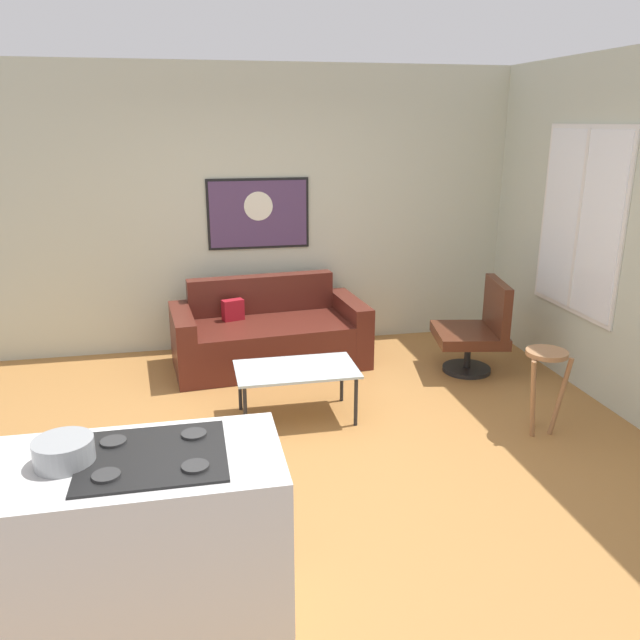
{
  "coord_description": "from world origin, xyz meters",
  "views": [
    {
      "loc": [
        -0.7,
        -4.0,
        2.27
      ],
      "look_at": [
        0.31,
        0.9,
        0.7
      ],
      "focal_mm": 35.84,
      "sensor_mm": 36.0,
      "label": 1
    }
  ],
  "objects_px": {
    "bar_stool": "(545,371)",
    "wall_painting": "(258,214)",
    "mixing_bowl": "(64,452)",
    "couch": "(269,336)",
    "armchair": "(478,330)",
    "coffee_table": "(296,372)"
  },
  "relations": [
    {
      "from": "bar_stool",
      "to": "couch",
      "type": "bearing_deg",
      "value": 134.19
    },
    {
      "from": "couch",
      "to": "bar_stool",
      "type": "bearing_deg",
      "value": -45.81
    },
    {
      "from": "bar_stool",
      "to": "wall_painting",
      "type": "relative_size",
      "value": 0.65
    },
    {
      "from": "couch",
      "to": "wall_painting",
      "type": "xyz_separation_m",
      "value": [
        -0.0,
        0.56,
        1.1
      ]
    },
    {
      "from": "wall_painting",
      "to": "mixing_bowl",
      "type": "bearing_deg",
      "value": -107.59
    },
    {
      "from": "bar_stool",
      "to": "mixing_bowl",
      "type": "bearing_deg",
      "value": -154.07
    },
    {
      "from": "couch",
      "to": "bar_stool",
      "type": "xyz_separation_m",
      "value": [
        1.81,
        -1.87,
        0.22
      ]
    },
    {
      "from": "armchair",
      "to": "wall_painting",
      "type": "bearing_deg",
      "value": 148.11
    },
    {
      "from": "armchair",
      "to": "mixing_bowl",
      "type": "distance_m",
      "value": 4.2
    },
    {
      "from": "coffee_table",
      "to": "wall_painting",
      "type": "distance_m",
      "value": 2.06
    },
    {
      "from": "bar_stool",
      "to": "wall_painting",
      "type": "xyz_separation_m",
      "value": [
        -1.82,
        2.43,
        0.88
      ]
    },
    {
      "from": "mixing_bowl",
      "to": "wall_painting",
      "type": "bearing_deg",
      "value": 72.41
    },
    {
      "from": "mixing_bowl",
      "to": "wall_painting",
      "type": "relative_size",
      "value": 0.24
    },
    {
      "from": "coffee_table",
      "to": "armchair",
      "type": "distance_m",
      "value": 1.92
    },
    {
      "from": "bar_stool",
      "to": "wall_painting",
      "type": "distance_m",
      "value": 3.16
    },
    {
      "from": "coffee_table",
      "to": "bar_stool",
      "type": "height_order",
      "value": "bar_stool"
    },
    {
      "from": "couch",
      "to": "wall_painting",
      "type": "relative_size",
      "value": 1.85
    },
    {
      "from": "couch",
      "to": "armchair",
      "type": "distance_m",
      "value": 1.98
    },
    {
      "from": "bar_stool",
      "to": "armchair",
      "type": "bearing_deg",
      "value": 87.15
    },
    {
      "from": "coffee_table",
      "to": "mixing_bowl",
      "type": "relative_size",
      "value": 3.92
    },
    {
      "from": "armchair",
      "to": "bar_stool",
      "type": "distance_m",
      "value": 1.26
    },
    {
      "from": "armchair",
      "to": "mixing_bowl",
      "type": "height_order",
      "value": "mixing_bowl"
    }
  ]
}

